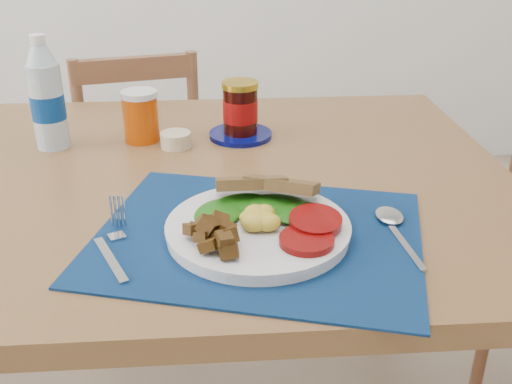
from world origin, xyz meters
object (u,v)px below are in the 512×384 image
(chair_far, at_px, (139,149))
(breakfast_plate, at_px, (255,225))
(jam_on_saucer, at_px, (240,113))
(juice_glass, at_px, (141,118))
(water_bottle, at_px, (47,99))

(chair_far, xyz_separation_m, breakfast_plate, (0.28, -0.95, 0.25))
(chair_far, distance_m, breakfast_plate, 1.02)
(breakfast_plate, height_order, jam_on_saucer, jam_on_saucer)
(juice_glass, distance_m, jam_on_saucer, 0.20)
(water_bottle, bearing_deg, jam_on_saucer, 4.18)
(breakfast_plate, height_order, water_bottle, water_bottle)
(chair_far, height_order, juice_glass, chair_far)
(water_bottle, relative_size, jam_on_saucer, 1.71)
(juice_glass, bearing_deg, water_bottle, -172.57)
(chair_far, relative_size, water_bottle, 4.49)
(chair_far, xyz_separation_m, jam_on_saucer, (0.28, -0.53, 0.28))
(water_bottle, distance_m, juice_glass, 0.18)
(breakfast_plate, xyz_separation_m, jam_on_saucer, (0.00, 0.42, 0.03))
(water_bottle, height_order, jam_on_saucer, water_bottle)
(breakfast_plate, distance_m, water_bottle, 0.55)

